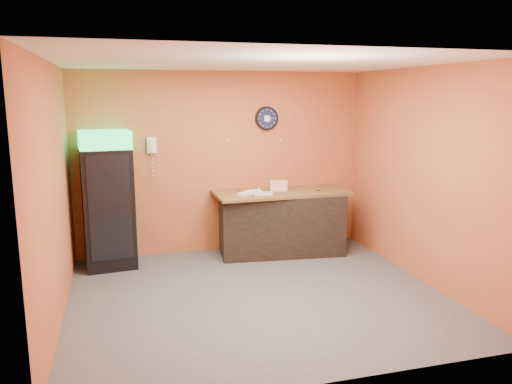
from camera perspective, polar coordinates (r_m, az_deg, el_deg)
name	(u,v)px	position (r m, az deg, el deg)	size (l,w,h in m)	color
floor	(257,296)	(6.29, 0.10, -11.75)	(4.50, 4.50, 0.00)	#47474C
back_wall	(222,163)	(7.82, -3.85, 3.38)	(4.50, 0.02, 2.80)	#B26332
left_wall	(53,194)	(5.72, -22.14, -0.21)	(0.02, 4.00, 2.80)	#B26332
right_wall	(423,176)	(6.84, 18.58, 1.74)	(0.02, 4.00, 2.80)	#B26332
ceiling	(257,62)	(5.81, 0.11, 14.63)	(4.50, 4.00, 0.02)	white
beverage_cooler	(108,202)	(7.35, -16.61, -1.09)	(0.75, 0.75, 1.95)	black
prep_counter	(281,223)	(7.81, 2.82, -3.58)	(1.87, 0.83, 0.94)	black
wall_clock	(267,118)	(7.90, 1.23, 8.41)	(0.37, 0.06, 0.37)	black
wall_phone	(152,145)	(7.58, -11.85, 5.27)	(0.13, 0.11, 0.24)	white
butcher_paper	(281,193)	(7.70, 2.86, -0.07)	(2.05, 0.88, 0.04)	brown
sub_roll_stack	(279,186)	(7.70, 2.61, 0.72)	(0.28, 0.15, 0.17)	beige
wrapped_sandwich_left	(247,193)	(7.41, -1.09, -0.17)	(0.30, 0.12, 0.04)	silver
wrapped_sandwich_mid	(263,194)	(7.41, 0.83, -0.18)	(0.27, 0.11, 0.04)	silver
wrapped_sandwich_right	(253,191)	(7.60, -0.37, 0.09)	(0.26, 0.10, 0.04)	silver
kitchen_tool	(259,189)	(7.74, 0.33, 0.40)	(0.06, 0.06, 0.06)	silver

